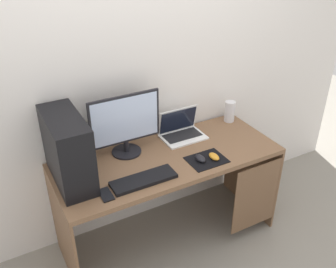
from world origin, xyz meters
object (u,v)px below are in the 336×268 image
(pc_tower, at_px, (68,150))
(monitor, at_px, (125,124))
(mouse_right, at_px, (214,156))
(mouse_left, at_px, (200,158))
(laptop, at_px, (181,131))
(cell_phone, at_px, (106,195))
(keyboard, at_px, (144,180))
(speaker, at_px, (230,111))

(pc_tower, xyz_separation_m, monitor, (0.43, 0.12, 0.01))
(mouse_right, bearing_deg, mouse_left, 165.26)
(laptop, xyz_separation_m, mouse_left, (-0.06, -0.35, -0.02))
(mouse_left, relative_size, cell_phone, 0.74)
(keyboard, relative_size, cell_phone, 3.23)
(monitor, bearing_deg, speaker, 3.01)
(mouse_right, bearing_deg, speaker, 43.55)
(mouse_left, relative_size, mouse_right, 1.00)
(monitor, height_order, mouse_left, monitor)
(pc_tower, relative_size, mouse_right, 5.15)
(pc_tower, height_order, cell_phone, pc_tower)
(laptop, bearing_deg, mouse_right, -84.48)
(keyboard, bearing_deg, speaker, 22.79)
(laptop, relative_size, mouse_right, 3.34)
(speaker, xyz_separation_m, mouse_left, (-0.52, -0.38, -0.06))
(monitor, height_order, speaker, monitor)
(monitor, relative_size, mouse_right, 5.22)
(pc_tower, height_order, keyboard, pc_tower)
(mouse_left, xyz_separation_m, mouse_right, (0.09, -0.02, 0.00))
(pc_tower, bearing_deg, mouse_right, -14.69)
(pc_tower, relative_size, cell_phone, 3.81)
(mouse_left, height_order, mouse_right, same)
(keyboard, bearing_deg, laptop, 37.20)
(speaker, relative_size, mouse_right, 1.77)
(pc_tower, xyz_separation_m, laptop, (0.88, 0.14, -0.18))
(keyboard, relative_size, mouse_right, 4.38)
(laptop, relative_size, speaker, 1.88)
(pc_tower, bearing_deg, mouse_left, -14.68)
(mouse_left, bearing_deg, pc_tower, 165.32)
(speaker, distance_m, keyboard, 1.04)
(keyboard, distance_m, mouse_left, 0.44)
(cell_phone, bearing_deg, mouse_left, 3.12)
(speaker, xyz_separation_m, mouse_right, (-0.43, -0.41, -0.06))
(speaker, xyz_separation_m, keyboard, (-0.96, -0.40, -0.07))
(monitor, relative_size, keyboard, 1.19)
(laptop, bearing_deg, keyboard, -142.80)
(pc_tower, height_order, laptop, pc_tower)
(pc_tower, distance_m, monitor, 0.44)
(laptop, bearing_deg, cell_phone, -152.44)
(keyboard, bearing_deg, pc_tower, 148.80)
(monitor, bearing_deg, laptop, 2.51)
(speaker, bearing_deg, mouse_left, -143.84)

